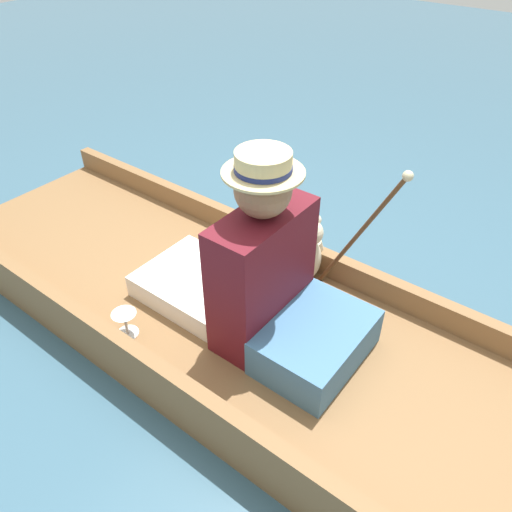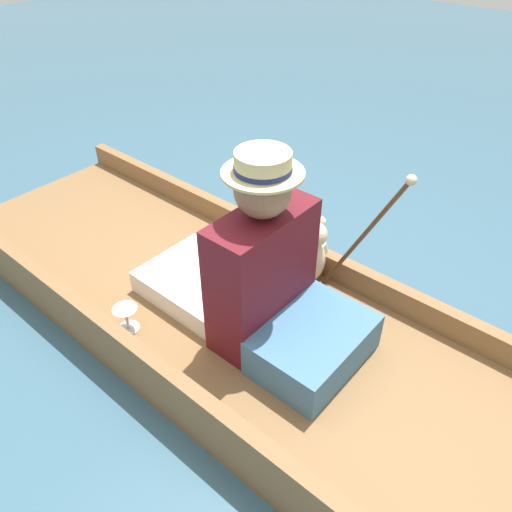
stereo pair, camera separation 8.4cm
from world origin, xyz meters
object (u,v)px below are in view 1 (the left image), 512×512
(wine_glass, at_px, (125,319))
(walking_cane, at_px, (368,223))
(teddy_bear, at_px, (308,251))
(seated_person, at_px, (244,267))

(wine_glass, xyz_separation_m, walking_cane, (0.81, -0.67, 0.33))
(teddy_bear, height_order, walking_cane, walking_cane)
(seated_person, height_order, teddy_bear, seated_person)
(seated_person, height_order, walking_cane, seated_person)
(teddy_bear, xyz_separation_m, wine_glass, (-0.79, 0.40, -0.07))
(seated_person, xyz_separation_m, teddy_bear, (0.41, -0.06, -0.14))
(walking_cane, bearing_deg, wine_glass, 140.56)
(teddy_bear, relative_size, wine_glass, 2.86)
(teddy_bear, bearing_deg, seated_person, 172.00)
(wine_glass, bearing_deg, seated_person, -42.18)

